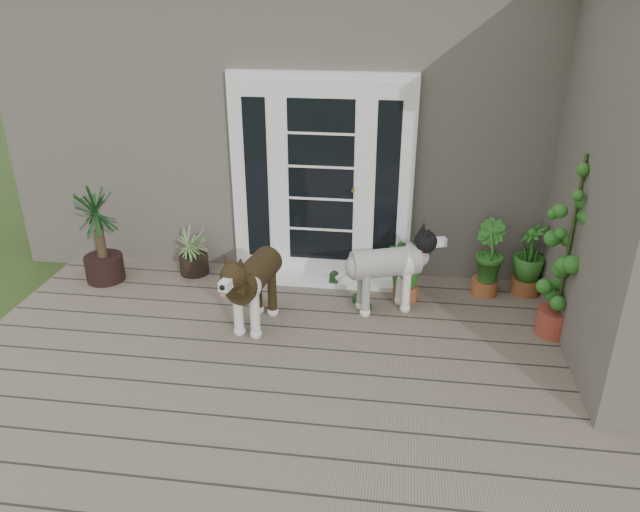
# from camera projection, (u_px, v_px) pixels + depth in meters

# --- Properties ---
(deck) EXTENTS (6.20, 4.60, 0.12)m
(deck) POSITION_uv_depth(u_px,v_px,m) (309.00, 402.00, 4.74)
(deck) COLOR #6B5B4C
(deck) RESTS_ON ground
(house_main) EXTENTS (7.40, 4.00, 3.10)m
(house_main) POSITION_uv_depth(u_px,v_px,m) (357.00, 107.00, 7.94)
(house_main) COLOR #665E54
(house_main) RESTS_ON ground
(door_unit) EXTENTS (1.90, 0.14, 2.15)m
(door_unit) POSITION_uv_depth(u_px,v_px,m) (322.00, 178.00, 6.27)
(door_unit) COLOR white
(door_unit) RESTS_ON deck
(door_step) EXTENTS (1.60, 0.40, 0.05)m
(door_step) POSITION_uv_depth(u_px,v_px,m) (319.00, 277.00, 6.53)
(door_step) COLOR white
(door_step) RESTS_ON deck
(brindle_dog) EXTENTS (0.55, 0.97, 0.76)m
(brindle_dog) POSITION_uv_depth(u_px,v_px,m) (255.00, 289.00, 5.53)
(brindle_dog) COLOR #342713
(brindle_dog) RESTS_ON deck
(white_dog) EXTENTS (0.96, 0.66, 0.74)m
(white_dog) POSITION_uv_depth(u_px,v_px,m) (385.00, 276.00, 5.80)
(white_dog) COLOR silver
(white_dog) RESTS_ON deck
(spider_plant) EXTENTS (0.59, 0.59, 0.56)m
(spider_plant) POSITION_uv_depth(u_px,v_px,m) (193.00, 250.00, 6.57)
(spider_plant) COLOR #9CB871
(spider_plant) RESTS_ON deck
(yucca) EXTENTS (0.98, 0.98, 1.10)m
(yucca) POSITION_uv_depth(u_px,v_px,m) (99.00, 233.00, 6.31)
(yucca) COLOR #143411
(yucca) RESTS_ON deck
(herb_a) EXTENTS (0.64, 0.64, 0.62)m
(herb_a) POSITION_uv_depth(u_px,v_px,m) (407.00, 271.00, 6.02)
(herb_a) COLOR #17521B
(herb_a) RESTS_ON deck
(herb_b) EXTENTS (0.51, 0.51, 0.57)m
(herb_b) POSITION_uv_depth(u_px,v_px,m) (486.00, 268.00, 6.14)
(herb_b) COLOR #19581F
(herb_b) RESTS_ON deck
(herb_c) EXTENTS (0.40, 0.40, 0.62)m
(herb_c) POSITION_uv_depth(u_px,v_px,m) (528.00, 265.00, 6.14)
(herb_c) COLOR #29631C
(herb_c) RESTS_ON deck
(sapling) EXTENTS (0.54, 0.54, 1.75)m
(sapling) POSITION_uv_depth(u_px,v_px,m) (569.00, 246.00, 5.18)
(sapling) COLOR #1A4E16
(sapling) RESTS_ON deck
(clog_left) EXTENTS (0.26, 0.31, 0.08)m
(clog_left) POSITION_uv_depth(u_px,v_px,m) (362.00, 302.00, 5.99)
(clog_left) COLOR #173917
(clog_left) RESTS_ON deck
(clog_right) EXTENTS (0.15, 0.28, 0.08)m
(clog_right) POSITION_uv_depth(u_px,v_px,m) (334.00, 279.00, 6.45)
(clog_right) COLOR #163719
(clog_right) RESTS_ON deck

